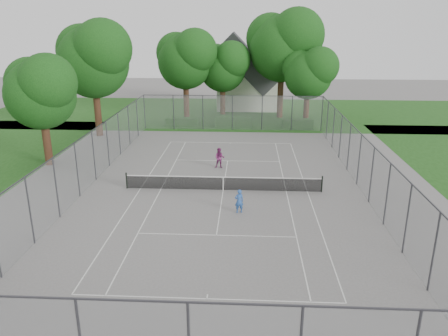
{
  "coord_description": "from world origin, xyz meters",
  "views": [
    {
      "loc": [
        1.46,
        -26.64,
        10.45
      ],
      "look_at": [
        0.0,
        1.0,
        1.2
      ],
      "focal_mm": 35.0,
      "sensor_mm": 36.0,
      "label": 1
    }
  ],
  "objects_px": {
    "house": "(248,78)",
    "girl_player": "(239,201)",
    "tennis_net": "(223,183)",
    "woman_player": "(220,158)"
  },
  "relations": [
    {
      "from": "house",
      "to": "girl_player",
      "type": "relative_size",
      "value": 6.61
    },
    {
      "from": "house",
      "to": "woman_player",
      "type": "bearing_deg",
      "value": -94.78
    },
    {
      "from": "house",
      "to": "girl_player",
      "type": "distance_m",
      "value": 32.8
    },
    {
      "from": "house",
      "to": "girl_player",
      "type": "height_order",
      "value": "house"
    },
    {
      "from": "tennis_net",
      "to": "woman_player",
      "type": "relative_size",
      "value": 8.3
    },
    {
      "from": "tennis_net",
      "to": "girl_player",
      "type": "height_order",
      "value": "girl_player"
    },
    {
      "from": "tennis_net",
      "to": "house",
      "type": "relative_size",
      "value": 1.37
    },
    {
      "from": "girl_player",
      "to": "woman_player",
      "type": "bearing_deg",
      "value": -95.42
    },
    {
      "from": "tennis_net",
      "to": "house",
      "type": "bearing_deg",
      "value": 87.0
    },
    {
      "from": "girl_player",
      "to": "woman_player",
      "type": "relative_size",
      "value": 0.91
    }
  ]
}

